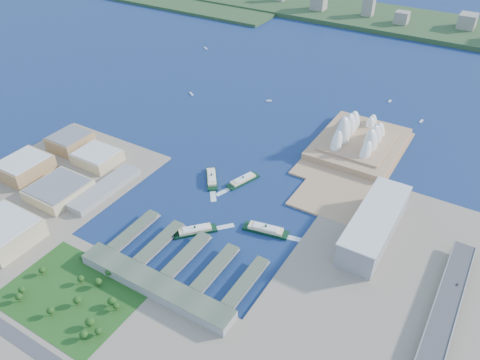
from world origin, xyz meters
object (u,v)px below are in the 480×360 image
Objects in this scene: opera_house at (361,131)px; toaster_building at (375,225)px; car_c at (457,285)px; ferry_a at (212,177)px; ferry_c at (195,229)px; ferry_b at (243,179)px; ferry_d at (266,228)px.

opera_house reaches higher than toaster_building.
ferry_a is at bearing 173.45° from car_c.
opera_house is 331.76m from ferry_c.
car_c reaches higher than ferry_b.
ferry_a is 1.02× the size of ferry_c.
ferry_b is 13.01× the size of car_c.
toaster_building is at bearing -73.76° from ferry_d.
ferry_b is (43.20, 19.85, -0.27)m from ferry_a.
car_c is at bearing -50.85° from opera_house.
car_c is at bearing -22.18° from toaster_building.
car_c reaches higher than ferry_a.
car_c is (356.10, -40.86, 10.02)m from ferry_a.
ferry_d is at bearing -25.50° from ferry_b.
ferry_d is (81.89, -79.21, 0.52)m from ferry_b.
ferry_a is 13.69× the size of car_c.
ferry_c is (-199.57, -112.01, -15.14)m from toaster_building.
ferry_a is 1.05× the size of ferry_b.
toaster_building is 2.69× the size of ferry_a.
opera_house is 2.99× the size of ferry_d.
ferry_d reaches higher than ferry_c.
ferry_c is (4.33, -128.30, 0.18)m from ferry_b.
car_c reaches higher than ferry_c.
ferry_b is at bearing 34.92° from ferry_d.
opera_house reaches higher than ferry_a.
ferry_b is at bearing 169.02° from car_c.
ferry_b is (-203.90, 16.29, -15.33)m from toaster_building.
toaster_building reaches higher than ferry_a.
toaster_building reaches higher than ferry_c.
car_c is (312.90, -60.72, 10.29)m from ferry_b.
toaster_building is 138.08m from ferry_d.
toaster_building is 2.83× the size of ferry_b.
opera_house is at bearing 15.18° from ferry_a.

